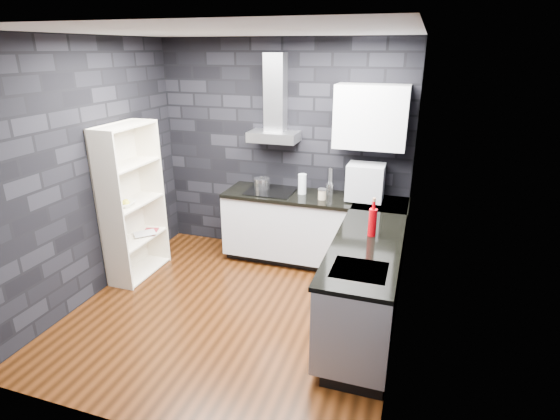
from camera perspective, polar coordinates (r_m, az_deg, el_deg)
The scene contains 28 objects.
ground at distance 4.69m, azimuth -5.93°, elevation -12.91°, with size 3.20×3.20×0.00m, color #3D1C0A.
ceiling at distance 3.93m, azimuth -7.46°, elevation 22.15°, with size 3.20×3.20×0.00m, color white.
wall_back at distance 5.58m, azimuth 0.34°, elevation 7.78°, with size 3.20×0.05×2.70m, color black.
wall_front at distance 2.83m, azimuth -20.38°, elevation -6.54°, with size 3.20×0.05×2.70m, color black.
wall_left at distance 5.00m, azimuth -23.89°, elevation 4.51°, with size 0.05×3.20×2.70m, color black.
wall_right at distance 3.76m, azimuth 16.55°, elevation 0.62°, with size 0.05×3.20×2.70m, color black.
toekick_back at distance 5.63m, azimuth 4.30°, elevation -6.24°, with size 2.18×0.50×0.10m, color black.
toekick_right at distance 4.45m, azimuth 11.12°, elevation -14.48°, with size 0.50×1.78×0.10m, color black.
counter_back_cab at distance 5.42m, azimuth 4.31°, elevation -2.35°, with size 2.20×0.60×0.76m, color silver.
counter_right_cab at distance 4.23m, azimuth 10.98°, elevation -9.62°, with size 0.60×1.80×0.76m, color silver.
counter_back_top at distance 5.26m, azimuth 4.40°, elevation 1.63°, with size 2.20×0.62×0.04m, color black.
counter_right_top at distance 4.05m, azimuth 11.21°, elevation -4.68°, with size 0.62×1.80×0.04m, color black.
counter_corner_top at distance 5.16m, azimuth 13.08°, elevation 0.74°, with size 0.62×0.62×0.04m, color black.
hood_body at distance 5.37m, azimuth -0.81°, elevation 9.57°, with size 0.60×0.34×0.12m, color #B7B8BC.
hood_chimney at distance 5.36m, azimuth -0.59°, elevation 15.07°, with size 0.24×0.20×0.90m, color #B7B8BC.
upper_cabinet at distance 5.07m, azimuth 11.82°, elevation 11.83°, with size 0.80×0.35×0.70m, color silver.
cooktop at distance 5.41m, azimuth -1.23°, elevation 2.51°, with size 0.58×0.50×0.01m, color black.
sink_rim at distance 3.59m, azimuth 10.33°, elevation -7.74°, with size 0.44×0.40×0.01m, color #B7B8BC.
pot at distance 5.48m, azimuth -2.39°, elevation 3.42°, with size 0.20×0.20×0.12m, color silver.
glass_vase at distance 5.30m, azimuth 2.92°, elevation 3.42°, with size 0.10×0.10×0.24m, color white.
storage_jar at distance 5.13m, azimuth 5.51°, elevation 2.01°, with size 0.09×0.09×0.11m, color tan.
utensil_crock at distance 5.35m, azimuth 6.52°, elevation 2.79°, with size 0.10×0.10×0.13m, color silver.
appliance_garage at distance 5.11m, azimuth 11.09°, elevation 3.61°, with size 0.41×0.32×0.41m, color #AAABB2.
red_bottle at distance 4.18m, azimuth 11.98°, elevation -1.61°, with size 0.08×0.08×0.27m, color #9B0007.
bookshelf at distance 5.29m, azimuth -18.71°, elevation 0.90°, with size 0.34×0.80×1.80m, color #F3E7CC.
fruit_bowl at distance 5.17m, azimuth -19.67°, elevation 0.78°, with size 0.23×0.23×0.06m, color white.
book_red at distance 5.53m, azimuth -17.53°, elevation -1.77°, with size 0.16×0.02×0.22m, color maroon.
book_second at distance 5.52m, azimuth -17.56°, elevation -1.54°, with size 0.18×0.02×0.25m, color #B2B2B2.
Camera 1 is at (1.66, -3.56, 2.57)m, focal length 28.00 mm.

